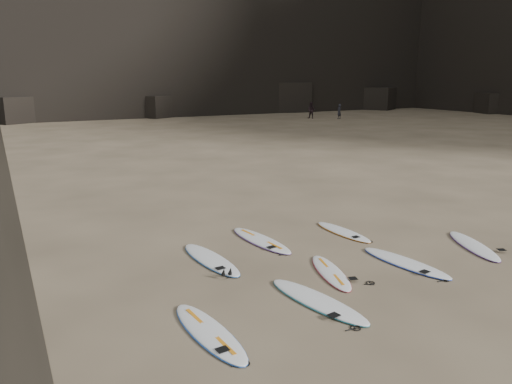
% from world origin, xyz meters
% --- Properties ---
extents(ground, '(240.00, 240.00, 0.00)m').
position_xyz_m(ground, '(0.00, 0.00, 0.00)').
color(ground, '#897559').
rests_on(ground, ground).
extents(surfboard_0, '(0.78, 2.56, 0.09)m').
position_xyz_m(surfboard_0, '(-4.40, -0.95, 0.05)').
color(surfboard_0, white).
rests_on(surfboard_0, ground).
extents(surfboard_1, '(1.10, 2.72, 0.10)m').
position_xyz_m(surfboard_1, '(-1.99, -0.79, 0.05)').
color(surfboard_1, white).
rests_on(surfboard_1, ground).
extents(surfboard_2, '(1.13, 2.26, 0.08)m').
position_xyz_m(surfboard_2, '(-0.87, 0.31, 0.04)').
color(surfboard_2, white).
rests_on(surfboard_2, ground).
extents(surfboard_3, '(0.94, 2.62, 0.09)m').
position_xyz_m(surfboard_3, '(1.09, -0.04, 0.05)').
color(surfboard_3, white).
rests_on(surfboard_3, ground).
extents(surfboard_4, '(1.50, 2.49, 0.09)m').
position_xyz_m(surfboard_4, '(3.59, 0.05, 0.04)').
color(surfboard_4, white).
rests_on(surfboard_4, ground).
extents(surfboard_5, '(0.86, 2.68, 0.09)m').
position_xyz_m(surfboard_5, '(-3.00, 2.34, 0.05)').
color(surfboard_5, white).
rests_on(surfboard_5, ground).
extents(surfboard_6, '(0.90, 2.69, 0.10)m').
position_xyz_m(surfboard_6, '(-1.23, 3.06, 0.05)').
color(surfboard_6, white).
rests_on(surfboard_6, ground).
extents(surfboard_7, '(0.66, 2.27, 0.08)m').
position_xyz_m(surfboard_7, '(1.25, 2.64, 0.04)').
color(surfboard_7, white).
rests_on(surfboard_7, ground).
extents(person_a, '(0.64, 0.50, 1.53)m').
position_xyz_m(person_a, '(24.65, 34.20, 0.77)').
color(person_a, '#222127').
rests_on(person_a, ground).
extents(person_b, '(1.00, 1.05, 1.71)m').
position_xyz_m(person_b, '(22.27, 35.82, 0.86)').
color(person_b, black).
rests_on(person_b, ground).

